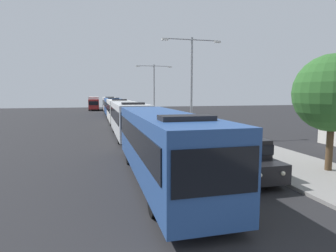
% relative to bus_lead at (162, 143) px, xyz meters
% --- Properties ---
extents(bus_lead, '(2.58, 11.92, 3.21)m').
position_rel_bus_lead_xyz_m(bus_lead, '(0.00, 0.00, 0.00)').
color(bus_lead, '#284C8C').
rests_on(bus_lead, ground_plane).
extents(bus_second_in_line, '(2.58, 11.69, 3.21)m').
position_rel_bus_lead_xyz_m(bus_second_in_line, '(-0.00, 13.40, -0.00)').
color(bus_second_in_line, silver).
rests_on(bus_second_in_line, ground_plane).
extents(bus_middle, '(2.58, 10.82, 3.21)m').
position_rel_bus_lead_xyz_m(bus_middle, '(-0.00, 26.13, -0.00)').
color(bus_middle, silver).
rests_on(bus_middle, ground_plane).
extents(bus_fourth_in_line, '(2.58, 12.23, 3.21)m').
position_rel_bus_lead_xyz_m(bus_fourth_in_line, '(0.00, 38.46, 0.00)').
color(bus_fourth_in_line, '#284C8C').
rests_on(bus_fourth_in_line, ground_plane).
extents(bus_rear, '(2.58, 11.76, 3.21)m').
position_rel_bus_lead_xyz_m(bus_rear, '(-0.00, 51.94, -0.00)').
color(bus_rear, silver).
rests_on(bus_rear, ground_plane).
extents(white_suv, '(1.86, 4.71, 1.90)m').
position_rel_bus_lead_xyz_m(white_suv, '(3.70, -0.48, -0.66)').
color(white_suv, black).
rests_on(white_suv, ground_plane).
extents(box_truck_oncoming, '(2.35, 7.90, 3.15)m').
position_rel_bus_lead_xyz_m(box_truck_oncoming, '(-3.30, 56.95, 0.02)').
color(box_truck_oncoming, maroon).
rests_on(box_truck_oncoming, ground_plane).
extents(streetlamp_mid, '(5.34, 0.28, 8.59)m').
position_rel_bus_lead_xyz_m(streetlamp_mid, '(5.40, 11.65, 3.65)').
color(streetlamp_mid, gray).
rests_on(streetlamp_mid, sidewalk).
extents(streetlamp_far, '(5.29, 0.28, 7.87)m').
position_rel_bus_lead_xyz_m(streetlamp_far, '(5.40, 28.14, 3.26)').
color(streetlamp_far, gray).
rests_on(streetlamp_far, sidewalk).
extents(roadside_tree, '(3.74, 3.74, 5.65)m').
position_rel_bus_lead_xyz_m(roadside_tree, '(8.22, -0.93, 2.23)').
color(roadside_tree, '#4C3823').
rests_on(roadside_tree, sidewalk).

